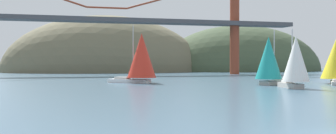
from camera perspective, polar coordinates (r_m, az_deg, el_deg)
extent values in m
ellipsoid|color=#425138|center=(169.68, 10.20, -0.53)|extent=(69.17, 44.00, 37.17)
ellipsoid|color=#6B664C|center=(153.69, -8.56, -0.66)|extent=(75.01, 44.00, 41.82)
cylinder|color=brown|center=(125.07, 9.28, 7.75)|extent=(2.80, 2.80, 38.03)
cube|color=#47474C|center=(113.90, -8.51, 6.48)|extent=(112.37, 6.00, 1.20)
cylinder|color=brown|center=(113.65, -14.05, 9.03)|extent=(11.05, 0.50, 3.73)
cylinder|color=brown|center=(114.29, -8.52, 8.18)|extent=(10.91, 0.50, 0.50)
cylinder|color=brown|center=(116.40, -3.12, 8.86)|extent=(11.05, 0.50, 3.73)
cube|color=#B7B2A8|center=(69.18, 14.91, -2.11)|extent=(7.07, 4.59, 0.70)
cube|color=beige|center=(70.18, 15.49, -1.64)|extent=(2.61, 2.25, 0.36)
cylinder|color=#B2B2B7|center=(68.54, 14.59, 1.64)|extent=(0.14, 0.14, 8.32)
cone|color=teal|center=(67.31, 13.85, 1.26)|extent=(5.62, 5.62, 6.78)
cube|color=#B7B2A8|center=(61.22, 16.69, -2.48)|extent=(2.59, 6.21, 0.70)
cube|color=beige|center=(62.20, 16.31, -1.93)|extent=(1.50, 2.11, 0.36)
cylinder|color=#B2B2B7|center=(60.58, 16.92, 1.46)|extent=(0.14, 0.14, 7.69)
cone|color=white|center=(59.35, 17.41, 1.12)|extent=(4.36, 4.36, 6.35)
cube|color=white|center=(73.01, -5.42, -1.95)|extent=(7.43, 6.42, 0.67)
cube|color=beige|center=(73.62, -6.37, -1.52)|extent=(2.98, 2.85, 0.36)
cylinder|color=#B2B2B7|center=(72.61, -4.89, 2.10)|extent=(0.14, 0.14, 9.63)
cone|color=red|center=(71.87, -3.69, 1.62)|extent=(7.10, 7.10, 7.79)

